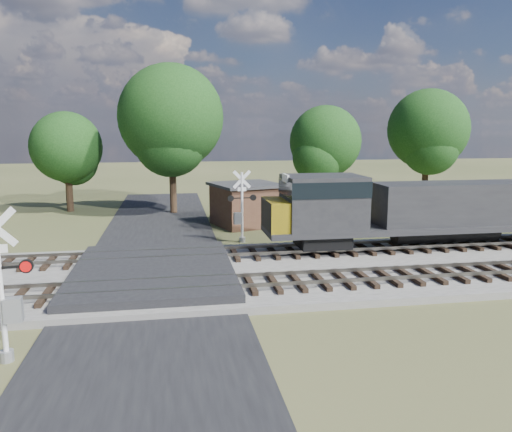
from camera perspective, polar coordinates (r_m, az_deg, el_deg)
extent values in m
plane|color=#3D4625|center=(22.56, -11.63, -7.54)|extent=(160.00, 160.00, 0.00)
cube|color=gray|center=(24.71, 12.37, -5.65)|extent=(140.00, 10.00, 0.30)
cube|color=black|center=(22.55, -11.63, -7.44)|extent=(7.00, 60.00, 0.08)
cube|color=#262628|center=(22.95, -11.62, -6.42)|extent=(7.00, 9.00, 0.62)
cube|color=black|center=(20.55, -6.21, -8.01)|extent=(44.00, 2.60, 0.18)
cube|color=#5F5B51|center=(21.77, 15.58, -6.83)|extent=(140.00, 0.08, 0.15)
cube|color=#5F5B51|center=(23.02, 14.06, -5.84)|extent=(140.00, 0.08, 0.15)
cube|color=black|center=(25.34, -6.91, -4.53)|extent=(44.00, 2.60, 0.18)
cube|color=#5F5B51|center=(26.21, 10.95, -3.78)|extent=(140.00, 0.08, 0.15)
cube|color=#5F5B51|center=(27.52, 9.90, -3.08)|extent=(140.00, 0.08, 0.15)
cylinder|color=silver|center=(16.09, -27.17, -7.40)|extent=(0.16, 0.16, 4.44)
cylinder|color=gray|center=(16.79, -26.59, -14.11)|extent=(0.40, 0.40, 0.33)
cylinder|color=red|center=(15.79, -24.78, -5.22)|extent=(0.41, 0.15, 0.40)
cube|color=gray|center=(16.24, -26.01, -9.62)|extent=(0.53, 0.38, 0.72)
cylinder|color=silver|center=(29.42, -1.61, 0.96)|extent=(0.15, 0.15, 4.18)
cylinder|color=gray|center=(29.79, -1.59, -2.71)|extent=(0.38, 0.38, 0.31)
cube|color=silver|center=(29.21, -1.62, 4.20)|extent=(1.09, 0.14, 1.09)
cube|color=silver|center=(29.21, -1.62, 4.20)|extent=(1.09, 0.14, 1.09)
cube|color=silver|center=(29.27, -1.62, 3.08)|extent=(0.52, 0.08, 0.23)
cube|color=black|center=(29.34, -1.61, 2.07)|extent=(1.67, 0.22, 0.06)
cylinder|color=red|center=(29.50, -0.33, 2.12)|extent=(0.38, 0.14, 0.38)
cylinder|color=red|center=(29.19, -2.91, 2.02)|extent=(0.38, 0.14, 0.38)
cube|color=gray|center=(29.47, -2.10, -0.26)|extent=(0.50, 0.36, 0.68)
cube|color=#3F261B|center=(34.79, -1.13, 1.19)|extent=(4.93, 4.93, 2.76)
cube|color=#2F2F31|center=(34.60, -1.14, 3.61)|extent=(5.42, 5.42, 0.20)
cylinder|color=black|center=(43.27, -20.58, 3.14)|extent=(0.56, 0.56, 4.02)
sphere|color=black|center=(43.04, -20.85, 7.39)|extent=(5.63, 5.63, 5.63)
cylinder|color=black|center=(39.98, -9.50, 4.42)|extent=(0.56, 0.56, 5.81)
sphere|color=black|center=(39.80, -9.69, 11.09)|extent=(8.14, 8.14, 8.14)
cylinder|color=black|center=(43.16, 7.82, 3.86)|extent=(0.56, 0.56, 4.31)
sphere|color=black|center=(42.93, 7.93, 8.44)|extent=(6.04, 6.04, 6.04)
cylinder|color=black|center=(47.86, 18.78, 4.49)|extent=(0.56, 0.56, 5.09)
sphere|color=black|center=(47.68, 19.06, 9.36)|extent=(7.12, 7.12, 7.12)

